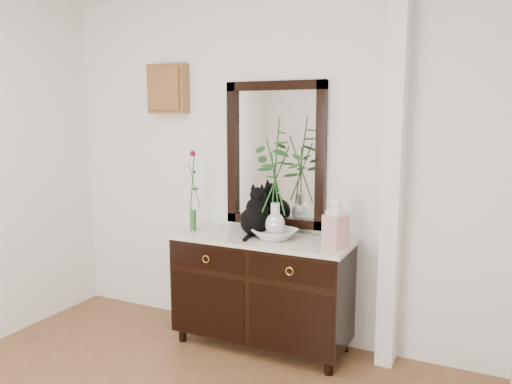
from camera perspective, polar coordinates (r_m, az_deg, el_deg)
The scene contains 10 objects.
wall_back at distance 3.86m, azimuth 0.90°, elevation 3.02°, with size 3.60×0.04×2.70m, color white.
pilaster at distance 3.49m, azimuth 15.44°, elevation 2.07°, with size 0.12×0.20×2.70m, color white.
sideboard at distance 3.79m, azimuth 0.66°, elevation -10.68°, with size 1.33×0.52×0.82m.
wall_mirror at distance 3.80m, azimuth 2.20°, elevation 4.28°, with size 0.80×0.06×1.10m.
key_cabinet at distance 4.24m, azimuth -10.02°, elevation 11.53°, with size 0.35×0.10×0.40m, color brown.
cat at distance 3.72m, azimuth -0.09°, elevation -2.18°, with size 0.25×0.31×0.36m, color black, non-canonical shape.
lotus_bowl at distance 3.62m, azimuth 2.19°, elevation -4.84°, with size 0.30×0.30×0.07m, color silver.
vase_branches at distance 3.54m, azimuth 2.23°, elevation 1.71°, with size 0.41×0.41×0.87m, color silver, non-canonical shape.
bud_vase_rose at distance 3.86m, azimuth -7.27°, elevation 0.21°, with size 0.08×0.08×0.63m, color #2C652D, non-canonical shape.
ginger_jar at distance 3.41m, azimuth 9.10°, elevation -3.36°, with size 0.13×0.13×0.36m, color white, non-canonical shape.
Camera 1 is at (1.60, -1.51, 1.74)m, focal length 35.00 mm.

